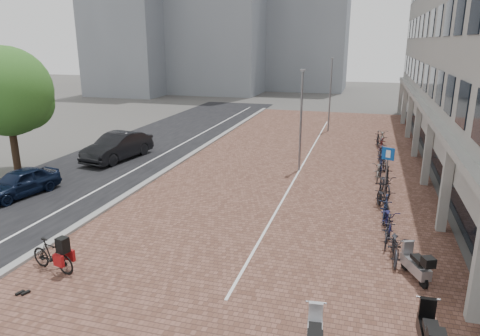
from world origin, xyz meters
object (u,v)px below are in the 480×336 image
hero_bike (52,255)px  scooter_mid (429,335)px  car_dark (118,147)px  scooter_back (315,336)px  car_navy (20,183)px  parking_sign (387,166)px  scooter_front (416,264)px

hero_bike → scooter_mid: 11.23m
car_dark → hero_bike: bearing=-58.6°
scooter_mid → scooter_back: (-2.57, -0.74, -0.05)m
car_navy → car_dark: (0.90, 7.25, 0.18)m
hero_bike → parking_sign: 14.04m
scooter_mid → scooter_back: size_ratio=1.09×
hero_bike → scooter_mid: size_ratio=1.06×
hero_bike → car_dark: bearing=34.1°
scooter_front → parking_sign: 6.75m
scooter_front → scooter_back: (-2.58, -4.43, 0.02)m
car_dark → hero_bike: car_dark is taller
car_navy → hero_bike: car_navy is taller
car_navy → parking_sign: 17.20m
scooter_front → scooter_back: scooter_back is taller
parking_sign → scooter_mid: bearing=-61.8°
car_dark → hero_bike: 13.99m
scooter_mid → parking_sign: parking_sign is taller
car_navy → scooter_mid: size_ratio=2.18×
hero_bike → scooter_back: bearing=-89.8°
parking_sign → scooter_front: bearing=-59.2°
scooter_front → scooter_mid: scooter_mid is taller
hero_bike → scooter_back: 8.78m
car_dark → parking_sign: 16.28m
car_dark → scooter_back: bearing=-37.5°
scooter_front → parking_sign: size_ratio=0.59×
scooter_mid → scooter_front: bearing=88.6°
car_navy → scooter_back: bearing=-14.8°
car_navy → parking_sign: bearing=23.7°
hero_bike → car_navy: bearing=59.6°
scooter_back → parking_sign: parking_sign is taller
car_navy → scooter_front: 17.78m
scooter_mid → hero_bike: bearing=174.1°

